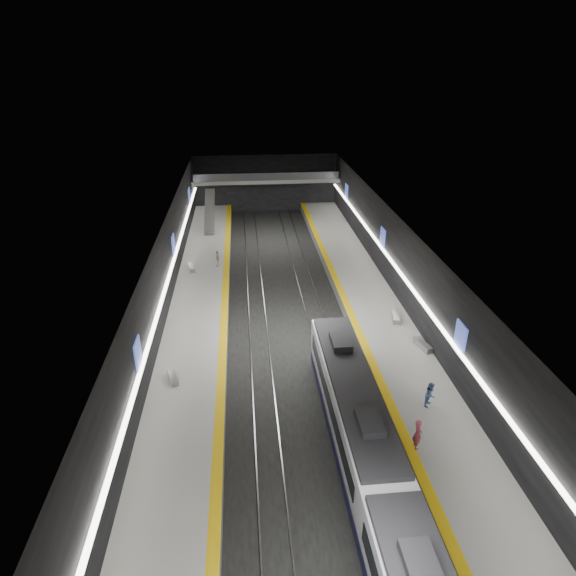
{
  "coord_description": "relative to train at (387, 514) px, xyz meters",
  "views": [
    {
      "loc": [
        -3.36,
        -32.56,
        20.77
      ],
      "look_at": [
        0.28,
        4.96,
        2.2
      ],
      "focal_mm": 30.0,
      "sensor_mm": 36.0,
      "label": 1
    }
  ],
  "objects": [
    {
      "name": "ground",
      "position": [
        -2.5,
        18.23,
        -2.2
      ],
      "size": [
        70.0,
        70.0,
        0.0
      ],
      "primitive_type": "plane",
      "color": "black",
      "rests_on": "ground"
    },
    {
      "name": "ceiling",
      "position": [
        -2.5,
        18.23,
        5.8
      ],
      "size": [
        20.0,
        70.0,
        0.04
      ],
      "primitive_type": "cube",
      "rotation": [
        3.14,
        0.0,
        0.0
      ],
      "color": "beige",
      "rests_on": "wall_left"
    },
    {
      "name": "wall_left",
      "position": [
        -12.5,
        18.23,
        1.8
      ],
      "size": [
        0.04,
        70.0,
        8.0
      ],
      "primitive_type": "cube",
      "color": "black",
      "rests_on": "ground"
    },
    {
      "name": "wall_right",
      "position": [
        7.5,
        18.23,
        1.8
      ],
      "size": [
        0.04,
        70.0,
        8.0
      ],
      "primitive_type": "cube",
      "color": "black",
      "rests_on": "ground"
    },
    {
      "name": "wall_back",
      "position": [
        -2.5,
        53.23,
        1.8
      ],
      "size": [
        20.0,
        0.04,
        8.0
      ],
      "primitive_type": "cube",
      "color": "black",
      "rests_on": "ground"
    },
    {
      "name": "platform_left",
      "position": [
        -10.0,
        18.23,
        -1.7
      ],
      "size": [
        5.0,
        70.0,
        1.0
      ],
      "primitive_type": "cube",
      "color": "slate",
      "rests_on": "ground"
    },
    {
      "name": "tile_surface_left",
      "position": [
        -10.0,
        18.23,
        -1.19
      ],
      "size": [
        5.0,
        70.0,
        0.02
      ],
      "primitive_type": "cube",
      "color": "#989893",
      "rests_on": "platform_left"
    },
    {
      "name": "tactile_strip_left",
      "position": [
        -7.8,
        18.23,
        -1.18
      ],
      "size": [
        0.6,
        70.0,
        0.02
      ],
      "primitive_type": "cube",
      "color": "yellow",
      "rests_on": "platform_left"
    },
    {
      "name": "platform_right",
      "position": [
        5.0,
        18.23,
        -1.7
      ],
      "size": [
        5.0,
        70.0,
        1.0
      ],
      "primitive_type": "cube",
      "color": "slate",
      "rests_on": "ground"
    },
    {
      "name": "tile_surface_right",
      "position": [
        5.0,
        18.23,
        -1.19
      ],
      "size": [
        5.0,
        70.0,
        0.02
      ],
      "primitive_type": "cube",
      "color": "#989893",
      "rests_on": "platform_right"
    },
    {
      "name": "tactile_strip_right",
      "position": [
        2.8,
        18.23,
        -1.18
      ],
      "size": [
        0.6,
        70.0,
        0.02
      ],
      "primitive_type": "cube",
      "color": "yellow",
      "rests_on": "platform_right"
    },
    {
      "name": "rails",
      "position": [
        -2.5,
        18.23,
        -2.14
      ],
      "size": [
        6.52,
        70.0,
        0.12
      ],
      "color": "gray",
      "rests_on": "ground"
    },
    {
      "name": "train",
      "position": [
        0.0,
        0.0,
        0.0
      ],
      "size": [
        2.69,
        30.05,
        3.6
      ],
      "color": "#0F1037",
      "rests_on": "ground"
    },
    {
      "name": "ad_posters",
      "position": [
        -2.5,
        19.23,
        2.3
      ],
      "size": [
        19.94,
        53.5,
        2.2
      ],
      "color": "#445CCE",
      "rests_on": "wall_left"
    },
    {
      "name": "cove_light_left",
      "position": [
        -12.3,
        18.23,
        1.6
      ],
      "size": [
        0.25,
        68.6,
        0.12
      ],
      "primitive_type": "cube",
      "color": "white",
      "rests_on": "wall_left"
    },
    {
      "name": "cove_light_right",
      "position": [
        7.3,
        18.23,
        1.6
      ],
      "size": [
        0.25,
        68.6,
        0.12
      ],
      "primitive_type": "cube",
      "color": "white",
      "rests_on": "wall_right"
    },
    {
      "name": "mezzanine_bridge",
      "position": [
        -2.5,
        51.16,
        2.84
      ],
      "size": [
        20.0,
        3.0,
        1.5
      ],
      "color": "gray",
      "rests_on": "wall_left"
    },
    {
      "name": "escalator",
      "position": [
        -10.0,
        44.23,
        0.7
      ],
      "size": [
        1.2,
        7.5,
        3.92
      ],
      "primitive_type": "cube",
      "rotation": [
        0.44,
        0.0,
        0.0
      ],
      "color": "#99999E",
      "rests_on": "platform_left"
    },
    {
      "name": "bench_left_near",
      "position": [
        -11.0,
        12.48,
        -1.0
      ],
      "size": [
        0.92,
        1.67,
        0.39
      ],
      "primitive_type": "cube",
      "rotation": [
        0.0,
        0.0,
        0.31
      ],
      "color": "#99999E",
      "rests_on": "platform_left"
    },
    {
      "name": "bench_left_far",
      "position": [
        -11.22,
        30.68,
        -0.97
      ],
      "size": [
        0.79,
        1.91,
        0.45
      ],
      "primitive_type": "cube",
      "rotation": [
        0.0,
        0.0,
        0.15
      ],
      "color": "#99999E",
      "rests_on": "platform_left"
    },
    {
      "name": "bench_right_near",
      "position": [
        7.0,
        14.65,
        -0.97
      ],
      "size": [
        0.94,
        1.91,
        0.45
      ],
      "primitive_type": "cube",
      "rotation": [
        0.0,
        0.0,
        0.25
      ],
      "color": "#99999E",
      "rests_on": "platform_right"
    },
    {
      "name": "bench_right_far",
      "position": [
        6.24,
        18.93,
        -0.97
      ],
      "size": [
        0.92,
        1.94,
        0.46
      ],
      "primitive_type": "cube",
      "rotation": [
        0.0,
        0.0,
        -0.23
      ],
      "color": "#99999E",
      "rests_on": "platform_right"
    },
    {
      "name": "passenger_right_a",
      "position": [
        3.15,
        4.97,
        -0.25
      ],
      "size": [
        0.48,
        0.7,
        1.89
      ],
      "primitive_type": "imported",
      "rotation": [
        0.0,
        0.0,
        1.54
      ],
      "color": "#B94554",
      "rests_on": "platform_right"
    },
    {
      "name": "passenger_right_b",
      "position": [
        5.16,
        8.35,
        -0.36
      ],
      "size": [
        1.01,
        1.03,
        1.67
      ],
      "primitive_type": "imported",
      "rotation": [
        0.0,
        0.0,
        0.86
      ],
      "color": "#5272B3",
      "rests_on": "platform_right"
    },
    {
      "name": "passenger_left_a",
      "position": [
        -8.63,
        31.36,
        -0.35
      ],
      "size": [
        0.43,
        1.0,
        1.7
      ],
      "primitive_type": "imported",
      "rotation": [
        0.0,
        0.0,
        -1.55
      ],
      "color": "silver",
      "rests_on": "platform_left"
    }
  ]
}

